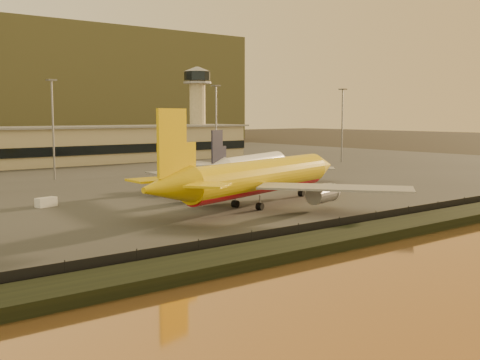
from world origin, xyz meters
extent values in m
plane|color=black|center=(0.00, 0.00, 0.00)|extent=(900.00, 900.00, 0.00)
cube|color=black|center=(0.00, -17.00, 0.70)|extent=(320.00, 7.00, 1.40)
cube|color=#2D2D2D|center=(0.00, 95.00, 0.10)|extent=(320.00, 220.00, 0.20)
cube|color=black|center=(0.00, -13.00, 1.30)|extent=(300.00, 0.05, 2.20)
cube|color=tan|center=(0.00, 125.00, 6.20)|extent=(160.00, 22.00, 12.00)
cube|color=black|center=(0.00, 113.80, 5.20)|extent=(160.00, 0.60, 3.00)
cube|color=gray|center=(0.00, 125.00, 12.50)|extent=(164.00, 24.00, 0.60)
cylinder|color=tan|center=(70.00, 131.00, 15.20)|extent=(6.40, 6.40, 30.00)
cylinder|color=black|center=(70.00, 131.00, 31.95)|extent=(10.40, 10.40, 3.50)
cone|color=gray|center=(70.00, 131.00, 34.70)|extent=(11.20, 11.20, 2.00)
cylinder|color=gray|center=(70.00, 131.00, 29.40)|extent=(11.20, 11.20, 0.80)
cylinder|color=slate|center=(-10.00, 80.00, 12.70)|extent=(0.50, 0.50, 25.00)
cube|color=slate|center=(-10.00, 80.00, 25.40)|extent=(2.20, 2.20, 0.40)
cylinder|color=slate|center=(40.00, 78.00, 12.70)|extent=(0.50, 0.50, 25.00)
cube|color=slate|center=(40.00, 78.00, 25.40)|extent=(2.20, 2.20, 0.40)
cylinder|color=slate|center=(90.00, 72.00, 12.70)|extent=(0.50, 0.50, 25.00)
cube|color=slate|center=(90.00, 72.00, 25.40)|extent=(2.20, 2.20, 0.40)
cube|color=brown|center=(90.00, 340.00, 35.00)|extent=(220.00, 160.00, 70.00)
cylinder|color=#DDB50B|center=(2.17, 13.46, 5.74)|extent=(40.38, 16.99, 5.83)
cylinder|color=#BB0A13|center=(2.17, 13.46, 4.72)|extent=(38.94, 15.44, 4.55)
cone|color=#DDB50B|center=(25.31, 20.27, 5.74)|extent=(9.18, 7.81, 5.83)
cone|color=#DDB50B|center=(-22.04, 6.34, 6.18)|extent=(11.33, 8.44, 5.83)
cube|color=#DDB50B|center=(-20.96, 6.66, 12.59)|extent=(6.05, 2.19, 10.21)
cube|color=#DDB50B|center=(-21.53, 12.57, 6.62)|extent=(5.76, 5.70, 0.35)
cube|color=#DDB50B|center=(-18.24, 1.38, 6.62)|extent=(7.76, 7.74, 0.35)
cube|color=gray|center=(-3.28, 28.05, 4.72)|extent=(10.28, 25.88, 0.35)
cylinder|color=gray|center=(0.47, 25.21, 3.12)|extent=(7.36, 4.98, 3.21)
cube|color=gray|center=(5.48, -1.76, 4.72)|extent=(21.83, 24.66, 0.35)
cylinder|color=gray|center=(7.10, 2.67, 3.12)|extent=(7.36, 4.98, 3.21)
cylinder|color=black|center=(16.97, 17.81, 0.84)|extent=(1.52, 1.34, 1.28)
cylinder|color=slate|center=(16.97, 17.81, 1.51)|extent=(0.22, 0.22, 2.62)
cylinder|color=black|center=(-1.12, 9.76, 0.84)|extent=(1.52, 1.34, 1.28)
cylinder|color=slate|center=(-1.12, 9.76, 1.51)|extent=(0.22, 0.22, 2.62)
cylinder|color=black|center=(-2.60, 14.79, 0.84)|extent=(1.52, 1.34, 1.28)
cylinder|color=slate|center=(-2.60, 14.79, 1.51)|extent=(0.22, 0.22, 2.62)
cylinder|color=silver|center=(30.89, 49.82, 4.33)|extent=(30.38, 16.61, 4.35)
cylinder|color=gray|center=(30.89, 49.82, 3.57)|extent=(29.20, 15.39, 3.39)
cone|color=silver|center=(47.99, 57.37, 4.33)|extent=(7.32, 6.43, 4.35)
cone|color=silver|center=(13.00, 41.92, 4.65)|extent=(8.91, 7.13, 4.35)
cube|color=#1A1B30|center=(13.80, 42.27, 9.43)|extent=(4.51, 2.25, 7.60)
cube|color=silver|center=(12.84, 46.60, 4.98)|extent=(4.74, 4.55, 0.26)
cube|color=silver|center=(16.35, 38.65, 4.98)|extent=(5.99, 5.97, 0.26)
cube|color=gray|center=(25.27, 60.40, 3.57)|extent=(6.70, 19.74, 0.26)
cylinder|color=gray|center=(28.44, 58.60, 2.37)|extent=(5.74, 4.29, 2.39)
cube|color=gray|center=(34.92, 38.54, 3.57)|extent=(18.26, 17.99, 0.26)
cylinder|color=gray|center=(35.73, 42.10, 2.37)|extent=(5.74, 4.29, 2.39)
cylinder|color=black|center=(41.83, 54.65, 0.68)|extent=(1.18, 1.08, 0.96)
cylinder|color=slate|center=(41.83, 54.65, 1.18)|extent=(0.23, 0.23, 1.96)
cylinder|color=black|center=(28.70, 46.72, 0.68)|extent=(1.18, 1.08, 0.96)
cylinder|color=slate|center=(28.70, 46.72, 1.18)|extent=(0.23, 0.23, 1.96)
cylinder|color=black|center=(27.12, 50.29, 0.68)|extent=(1.18, 1.08, 0.96)
cylinder|color=slate|center=(27.12, 50.29, 1.18)|extent=(0.23, 0.23, 1.96)
cube|color=#DDB50B|center=(16.32, 33.11, 1.18)|extent=(4.53, 2.43, 1.95)
cube|color=silver|center=(-28.79, 36.85, 1.05)|extent=(4.08, 2.65, 1.69)
camera|label=1|loc=(-68.79, -68.87, 16.85)|focal=45.00mm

